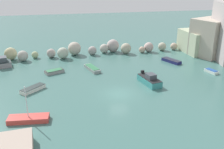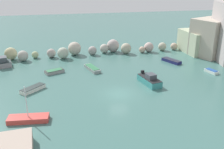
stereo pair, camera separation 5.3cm
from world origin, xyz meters
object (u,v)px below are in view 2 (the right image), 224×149
Objects in this scene: moored_boat_0 at (28,119)px; moored_boat_6 at (171,61)px; moored_boat_4 at (149,80)px; moored_boat_1 at (33,89)px; moored_boat_2 at (92,68)px; moored_boat_7 at (212,71)px; moored_boat_8 at (54,71)px.

moored_boat_0 is 28.64m from moored_boat_6.
moored_boat_1 is at bearing -105.36° from moored_boat_4.
moored_boat_6 is (14.73, 1.16, -0.01)m from moored_boat_2.
moored_boat_7 is at bearing 89.84° from moored_boat_4.
moored_boat_4 is at bearing 29.22° from moored_boat_0.
moored_boat_1 is 7.11m from moored_boat_8.
moored_boat_6 is at bearing 128.32° from moored_boat_4.
moored_boat_1 is at bearing 96.34° from moored_boat_0.
moored_boat_2 reaches higher than moored_boat_1.
moored_boat_4 is 11.54m from moored_boat_6.
moored_boat_2 is at bearing -148.19° from moored_boat_4.
moored_boat_8 is (-20.95, -1.36, 0.01)m from moored_boat_6.
moored_boat_4 reaches higher than moored_boat_8.
moored_boat_8 is at bearing -111.08° from moored_boat_6.
moored_boat_1 is at bearing -96.59° from moored_boat_6.
moored_boat_0 reaches higher than moored_boat_1.
moored_boat_7 is at bearing -35.05° from moored_boat_8.
moored_boat_4 is 1.16× the size of moored_boat_6.
moored_boat_7 is 0.74× the size of moored_boat_8.
moored_boat_7 is at bearing 24.46° from moored_boat_0.
moored_boat_6 is 20.99m from moored_boat_8.
moored_boat_7 is (18.85, -5.31, -0.04)m from moored_boat_2.
moored_boat_1 is at bearing -70.42° from moored_boat_2.
moored_boat_0 is 14.93m from moored_boat_8.
moored_boat_0 is 1.31× the size of moored_boat_1.
moored_boat_4 reaches higher than moored_boat_1.
moored_boat_4 is 1.40× the size of moored_boat_8.
moored_boat_4 reaches higher than moored_boat_2.
moored_boat_7 is at bearing 57.64° from moored_boat_2.
moored_boat_0 is 29.45m from moored_boat_7.
moored_boat_4 is at bearing 132.95° from moored_boat_1.
moored_boat_7 is at bearing 139.27° from moored_boat_1.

